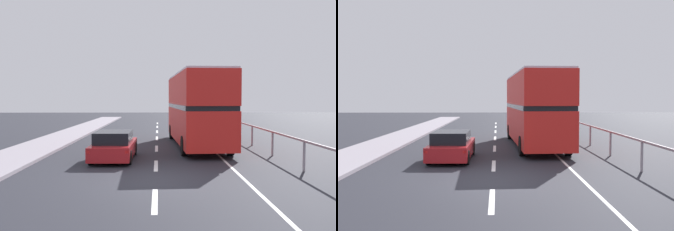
% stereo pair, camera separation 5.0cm
% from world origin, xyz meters
% --- Properties ---
extents(ground_plane, '(74.85, 120.00, 0.10)m').
position_xyz_m(ground_plane, '(0.00, 0.00, -0.05)').
color(ground_plane, '#272830').
extents(lane_paint_markings, '(3.24, 46.00, 0.01)m').
position_xyz_m(lane_paint_markings, '(1.89, 8.56, 0.00)').
color(lane_paint_markings, silver).
rests_on(lane_paint_markings, ground).
extents(bridge_side_railing, '(0.10, 42.00, 1.22)m').
position_xyz_m(bridge_side_railing, '(5.75, 9.00, 0.99)').
color(bridge_side_railing, gray).
rests_on(bridge_side_railing, ground).
extents(double_decker_bus_red, '(2.97, 10.50, 4.28)m').
position_xyz_m(double_decker_bus_red, '(2.35, 8.83, 2.29)').
color(double_decker_bus_red, red).
rests_on(double_decker_bus_red, ground).
extents(hatchback_car_near, '(1.88, 4.12, 1.33)m').
position_xyz_m(hatchback_car_near, '(-1.93, 4.23, 0.64)').
color(hatchback_car_near, maroon).
rests_on(hatchback_car_near, ground).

